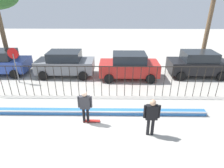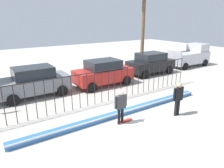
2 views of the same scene
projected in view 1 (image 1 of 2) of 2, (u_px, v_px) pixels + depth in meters
name	position (u px, v px, depth m)	size (l,w,h in m)	color
ground_plane	(98.00, 123.00, 9.05)	(60.00, 60.00, 0.00)	#ADA89E
bowl_coping_ledge	(99.00, 112.00, 9.77)	(11.00, 0.41, 0.27)	#2D6BB7
perimeter_fence	(101.00, 78.00, 11.11)	(14.04, 0.04, 1.94)	black
skateboarder	(85.00, 104.00, 8.73)	(0.68, 0.26, 1.69)	black
skateboard	(92.00, 121.00, 9.15)	(0.80, 0.20, 0.07)	#A51E19
camera_operator	(152.00, 114.00, 7.90)	(0.71, 0.27, 1.76)	black
parked_car_blue	(0.00, 62.00, 14.55)	(4.30, 2.12, 1.90)	#2D479E
parked_car_gray	(65.00, 63.00, 14.28)	(4.30, 2.12, 1.90)	slate
parked_car_red	(129.00, 66.00, 13.77)	(4.30, 2.12, 1.90)	#B2231E
parked_car_black	(198.00, 64.00, 14.19)	(4.30, 2.12, 1.90)	black
stop_sign	(15.00, 61.00, 12.77)	(0.76, 0.07, 2.50)	slate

